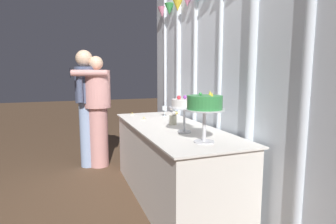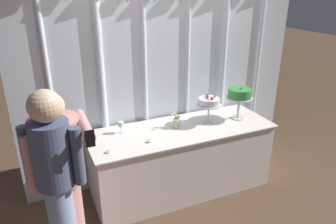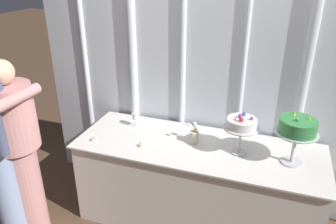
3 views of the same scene
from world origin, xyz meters
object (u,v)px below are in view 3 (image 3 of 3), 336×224
at_px(cake_table, 196,184).
at_px(wine_glass, 136,117).
at_px(tealight_near_left, 141,145).
at_px(cake_display_nearleft, 241,125).
at_px(guest_girl_blue_dress, 17,147).
at_px(cake_display_nearright, 297,128).
at_px(tealight_far_left, 94,139).
at_px(flower_vase, 194,134).

height_order(cake_table, wine_glass, wine_glass).
bearing_deg(tealight_near_left, wine_glass, 121.18).
xyz_separation_m(cake_display_nearleft, guest_girl_blue_dress, (-1.70, -0.61, -0.19)).
relative_size(cake_table, cake_display_nearleft, 6.06).
xyz_separation_m(cake_display_nearright, tealight_far_left, (-1.64, -0.20, -0.29)).
height_order(flower_vase, tealight_near_left, flower_vase).
bearing_deg(flower_vase, wine_glass, 169.28).
bearing_deg(flower_vase, cake_display_nearright, -4.06).
distance_m(cake_table, flower_vase, 0.48).
bearing_deg(wine_glass, tealight_far_left, -122.27).
bearing_deg(cake_table, tealight_near_left, -159.87).
height_order(cake_display_nearleft, tealight_far_left, cake_display_nearleft).
bearing_deg(cake_display_nearleft, guest_girl_blue_dress, -160.22).
height_order(cake_table, cake_display_nearright, cake_display_nearright).
relative_size(tealight_far_left, tealight_near_left, 1.17).
xyz_separation_m(cake_table, cake_display_nearright, (0.75, -0.01, 0.70)).
height_order(tealight_far_left, tealight_near_left, tealight_near_left).
height_order(wine_glass, guest_girl_blue_dress, guest_girl_blue_dress).
distance_m(wine_glass, tealight_far_left, 0.45).
xyz_separation_m(cake_display_nearleft, wine_glass, (-1.00, 0.16, -0.16)).
relative_size(wine_glass, guest_girl_blue_dress, 0.08).
height_order(cake_table, guest_girl_blue_dress, guest_girl_blue_dress).
xyz_separation_m(tealight_far_left, tealight_near_left, (0.44, 0.04, 0.00)).
height_order(cake_display_nearleft, wine_glass, cake_display_nearleft).
distance_m(cake_table, cake_display_nearleft, 0.74).
xyz_separation_m(cake_display_nearleft, tealight_far_left, (-1.23, -0.21, -0.25)).
bearing_deg(wine_glass, tealight_near_left, -58.82).
relative_size(cake_table, wine_glass, 15.66).
distance_m(wine_glass, tealight_near_left, 0.40).
xyz_separation_m(cake_table, wine_glass, (-0.65, 0.17, 0.50)).
bearing_deg(wine_glass, cake_display_nearright, -6.96).
bearing_deg(cake_display_nearright, guest_girl_blue_dress, -164.06).
bearing_deg(guest_girl_blue_dress, tealight_near_left, 26.05).
distance_m(wine_glass, flower_vase, 0.62).
bearing_deg(cake_table, wine_glass, 165.68).
distance_m(cake_display_nearright, tealight_near_left, 1.25).
distance_m(cake_table, guest_girl_blue_dress, 1.56).
bearing_deg(flower_vase, tealight_far_left, -162.95).
bearing_deg(tealight_near_left, cake_table, 20.13).
bearing_deg(guest_girl_blue_dress, cake_table, 24.14).
height_order(cake_table, flower_vase, flower_vase).
relative_size(flower_vase, guest_girl_blue_dress, 0.11).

